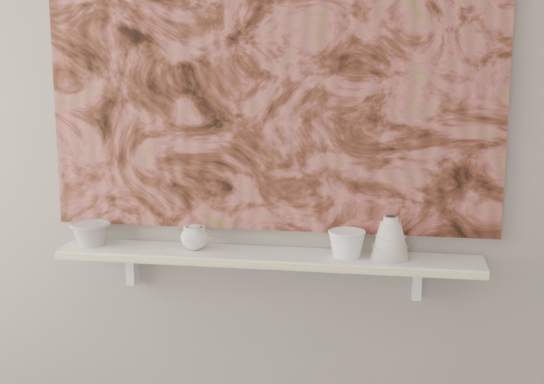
% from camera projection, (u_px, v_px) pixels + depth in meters
% --- Properties ---
extents(wall_back, '(3.60, 0.00, 3.60)m').
position_uv_depth(wall_back, '(272.00, 123.00, 2.50)').
color(wall_back, gray).
rests_on(wall_back, floor).
extents(shelf, '(1.40, 0.18, 0.03)m').
position_uv_depth(shelf, '(267.00, 257.00, 2.49)').
color(shelf, silver).
rests_on(shelf, wall_back).
extents(shelf_stripe, '(1.40, 0.01, 0.02)m').
position_uv_depth(shelf_stripe, '(262.00, 265.00, 2.40)').
color(shelf_stripe, beige).
rests_on(shelf_stripe, shelf).
extents(bracket_left, '(0.03, 0.06, 0.12)m').
position_uv_depth(bracket_left, '(133.00, 267.00, 2.65)').
color(bracket_left, silver).
rests_on(bracket_left, wall_back).
extents(bracket_right, '(0.03, 0.06, 0.12)m').
position_uv_depth(bracket_right, '(417.00, 281.00, 2.49)').
color(bracket_right, silver).
rests_on(bracket_right, wall_back).
extents(painting, '(1.50, 0.02, 1.10)m').
position_uv_depth(painting, '(271.00, 65.00, 2.45)').
color(painting, '#5B2D1F').
rests_on(painting, wall_back).
extents(house_motif, '(0.09, 0.00, 0.08)m').
position_uv_depth(house_motif, '(409.00, 163.00, 2.43)').
color(house_motif, black).
rests_on(house_motif, painting).
extents(bowl_grey, '(0.18, 0.18, 0.08)m').
position_uv_depth(bowl_grey, '(91.00, 234.00, 2.58)').
color(bowl_grey, gray).
rests_on(bowl_grey, shelf).
extents(cup_cream, '(0.10, 0.10, 0.08)m').
position_uv_depth(cup_cream, '(195.00, 238.00, 2.52)').
color(cup_cream, silver).
rests_on(cup_cream, shelf).
extents(bell_vessel, '(0.16, 0.16, 0.14)m').
position_uv_depth(bell_vessel, '(390.00, 237.00, 2.41)').
color(bell_vessel, beige).
rests_on(bell_vessel, shelf).
extents(bowl_white, '(0.13, 0.13, 0.09)m').
position_uv_depth(bowl_white, '(347.00, 243.00, 2.44)').
color(bowl_white, white).
rests_on(bowl_white, shelf).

